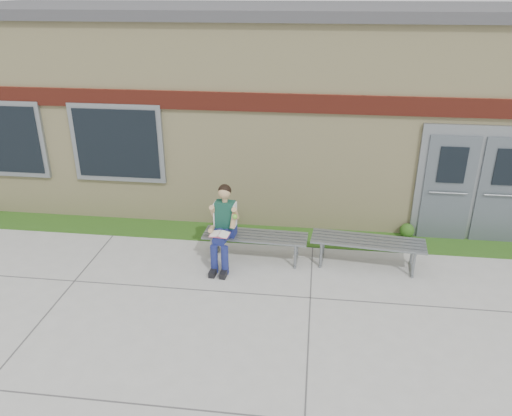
# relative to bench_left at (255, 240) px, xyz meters

# --- Properties ---
(ground) EXTENTS (80.00, 80.00, 0.00)m
(ground) POSITION_rel_bench_left_xyz_m (0.04, -1.65, -0.38)
(ground) COLOR #9E9E99
(ground) RESTS_ON ground
(grass_strip) EXTENTS (16.00, 0.80, 0.02)m
(grass_strip) POSITION_rel_bench_left_xyz_m (0.04, 0.95, -0.37)
(grass_strip) COLOR #1E4311
(grass_strip) RESTS_ON ground
(school_building) EXTENTS (16.20, 6.22, 4.20)m
(school_building) POSITION_rel_bench_left_xyz_m (0.04, 4.33, 1.73)
(school_building) COLOR beige
(school_building) RESTS_ON ground
(bench_left) EXTENTS (1.90, 0.60, 0.49)m
(bench_left) POSITION_rel_bench_left_xyz_m (0.00, 0.00, 0.00)
(bench_left) COLOR slate
(bench_left) RESTS_ON ground
(bench_right) EXTENTS (2.02, 0.74, 0.51)m
(bench_right) POSITION_rel_bench_left_xyz_m (2.00, 0.00, 0.02)
(bench_right) COLOR slate
(bench_right) RESTS_ON ground
(girl) EXTENTS (0.52, 0.89, 1.46)m
(girl) POSITION_rel_bench_left_xyz_m (-0.53, -0.22, 0.38)
(girl) COLOR navy
(girl) RESTS_ON ground
(shrub_mid) EXTENTS (0.38, 0.38, 0.38)m
(shrub_mid) POSITION_rel_bench_left_xyz_m (-0.78, 1.20, -0.17)
(shrub_mid) COLOR #1E4311
(shrub_mid) RESTS_ON grass_strip
(shrub_east) EXTENTS (0.28, 0.28, 0.28)m
(shrub_east) POSITION_rel_bench_left_xyz_m (2.88, 1.20, -0.21)
(shrub_east) COLOR #1E4311
(shrub_east) RESTS_ON grass_strip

